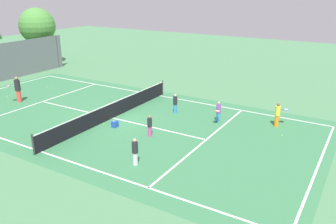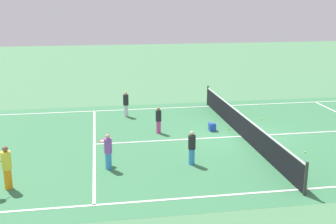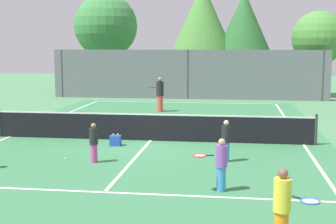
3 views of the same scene
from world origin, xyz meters
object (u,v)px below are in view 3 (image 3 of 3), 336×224
at_px(player_0, 160,94).
at_px(tennis_ball_5, 210,116).
at_px(tennis_ball_0, 63,119).
at_px(tennis_ball_6, 120,140).
at_px(tennis_ball_2, 65,159).
at_px(player_3, 94,142).
at_px(player_5, 220,164).
at_px(player_2, 226,140).
at_px(tennis_ball_1, 171,107).
at_px(tennis_ball_8, 218,133).
at_px(tennis_ball_4, 101,130).
at_px(player_4, 283,207).
at_px(tennis_ball_3, 231,109).
at_px(ball_crate, 116,140).

height_order(player_0, tennis_ball_5, player_0).
relative_size(tennis_ball_0, tennis_ball_6, 1.00).
height_order(player_0, tennis_ball_0, player_0).
height_order(tennis_ball_2, tennis_ball_6, same).
distance_m(player_3, player_5, 4.51).
bearing_deg(player_2, tennis_ball_1, 104.94).
height_order(player_2, tennis_ball_1, player_2).
bearing_deg(player_5, tennis_ball_2, 152.31).
bearing_deg(player_0, tennis_ball_8, -61.32).
bearing_deg(tennis_ball_4, player_4, -60.12).
relative_size(tennis_ball_0, tennis_ball_3, 1.00).
bearing_deg(tennis_ball_5, tennis_ball_3, 70.44).
bearing_deg(tennis_ball_3, player_5, -90.38).
height_order(ball_crate, tennis_ball_8, ball_crate).
xyz_separation_m(tennis_ball_4, tennis_ball_5, (4.25, 4.52, 0.00)).
bearing_deg(tennis_ball_6, tennis_ball_2, -107.29).
bearing_deg(player_4, player_5, 109.90).
height_order(player_5, tennis_ball_0, player_5).
relative_size(player_0, tennis_ball_4, 27.75).
bearing_deg(player_3, tennis_ball_2, 170.51).
distance_m(player_2, ball_crate, 4.31).
relative_size(player_0, ball_crate, 4.30).
height_order(tennis_ball_5, tennis_ball_8, same).
bearing_deg(tennis_ball_6, player_3, -90.04).
relative_size(tennis_ball_5, tennis_ball_8, 1.00).
relative_size(tennis_ball_3, tennis_ball_5, 1.00).
relative_size(player_5, tennis_ball_0, 19.58).
bearing_deg(tennis_ball_4, ball_crate, -65.32).
height_order(player_4, player_5, player_4).
relative_size(player_2, tennis_ball_8, 19.26).
bearing_deg(tennis_ball_5, player_4, -82.43).
distance_m(player_5, tennis_ball_0, 12.85).
relative_size(tennis_ball_0, tennis_ball_8, 1.00).
bearing_deg(tennis_ball_0, player_5, -53.04).
bearing_deg(ball_crate, player_4, -58.35).
distance_m(player_0, player_2, 11.27).
height_order(tennis_ball_3, tennis_ball_5, same).
height_order(tennis_ball_2, tennis_ball_8, same).
xyz_separation_m(tennis_ball_1, tennis_ball_2, (-1.56, -12.97, 0.00)).
bearing_deg(tennis_ball_5, player_2, -84.01).
xyz_separation_m(player_2, tennis_ball_0, (-7.79, 7.24, -0.62)).
height_order(tennis_ball_0, tennis_ball_6, same).
bearing_deg(tennis_ball_8, tennis_ball_1, 110.53).
xyz_separation_m(player_4, tennis_ball_4, (-6.30, 10.97, -0.71)).
height_order(player_3, tennis_ball_8, player_3).
height_order(tennis_ball_3, tennis_ball_4, same).
xyz_separation_m(ball_crate, tennis_ball_1, (0.55, 10.65, -0.15)).
height_order(player_4, tennis_ball_3, player_4).
bearing_deg(tennis_ball_4, tennis_ball_6, -58.40).
xyz_separation_m(ball_crate, tennis_ball_8, (3.47, 2.84, -0.15)).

